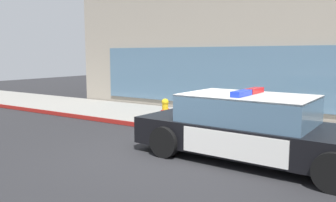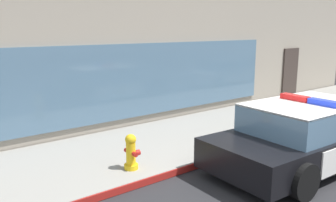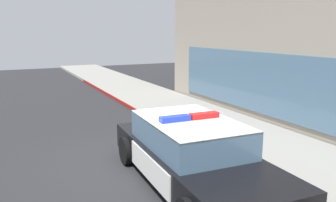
{
  "view_description": "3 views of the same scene",
  "coord_description": "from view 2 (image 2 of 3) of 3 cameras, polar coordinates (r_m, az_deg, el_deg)",
  "views": [
    {
      "loc": [
        4.13,
        -6.25,
        2.21
      ],
      "look_at": [
        -0.9,
        1.49,
        0.97
      ],
      "focal_mm": 36.9,
      "sensor_mm": 36.0,
      "label": 1
    },
    {
      "loc": [
        -5.25,
        -3.19,
        2.93
      ],
      "look_at": [
        -1.08,
        2.09,
        1.54
      ],
      "focal_mm": 37.9,
      "sensor_mm": 36.0,
      "label": 2
    },
    {
      "loc": [
        7.67,
        -2.77,
        3.2
      ],
      "look_at": [
        -0.81,
        1.39,
        1.27
      ],
      "focal_mm": 36.62,
      "sensor_mm": 36.0,
      "label": 3
    }
  ],
  "objects": [
    {
      "name": "ground",
      "position": [
        6.81,
        19.0,
        -14.49
      ],
      "size": [
        48.0,
        48.0,
        0.0
      ],
      "primitive_type": "plane",
      "color": "#262628"
    },
    {
      "name": "sidewalk",
      "position": [
        9.05,
        -0.57,
        -6.7
      ],
      "size": [
        48.0,
        3.25,
        0.15
      ],
      "primitive_type": "cube",
      "color": "gray",
      "rests_on": "ground"
    },
    {
      "name": "curb_red_paint",
      "position": [
        7.9,
        6.83,
        -9.6
      ],
      "size": [
        28.8,
        0.04,
        0.14
      ],
      "primitive_type": "cube",
      "color": "maroon",
      "rests_on": "ground"
    },
    {
      "name": "police_cruiser",
      "position": [
        8.33,
        21.91,
        -4.85
      ],
      "size": [
        5.18,
        2.31,
        1.49
      ],
      "rotation": [
        0.0,
        0.0,
        -0.05
      ],
      "color": "black",
      "rests_on": "ground"
    },
    {
      "name": "fire_hydrant",
      "position": [
        7.17,
        -5.96,
        -8.18
      ],
      "size": [
        0.34,
        0.39,
        0.73
      ],
      "color": "gold",
      "rests_on": "sidewalk"
    }
  ]
}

